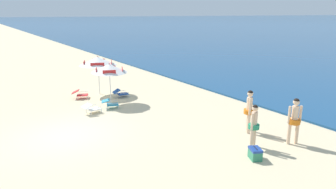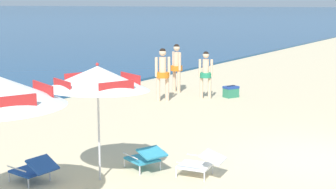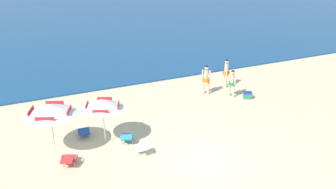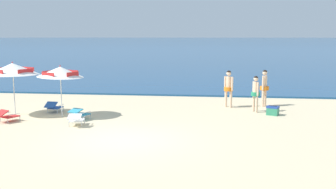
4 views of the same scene
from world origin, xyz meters
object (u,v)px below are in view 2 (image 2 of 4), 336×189
at_px(lounge_chair_facing_sea, 146,157).
at_px(cooler_box, 231,92).
at_px(lounge_chair_spare_folded, 201,163).
at_px(person_standing_near_shore, 177,64).
at_px(beach_umbrella_striped_main, 98,78).
at_px(lounge_chair_under_umbrella, 34,169).
at_px(person_standing_beside, 206,71).
at_px(person_wading_in, 163,71).

height_order(lounge_chair_facing_sea, cooler_box, lounge_chair_facing_sea).
height_order(lounge_chair_spare_folded, person_standing_near_shore, person_standing_near_shore).
bearing_deg(lounge_chair_spare_folded, cooler_box, 21.27).
height_order(beach_umbrella_striped_main, lounge_chair_under_umbrella, beach_umbrella_striped_main).
bearing_deg(person_standing_beside, lounge_chair_spare_folded, -152.61).
distance_m(beach_umbrella_striped_main, cooler_box, 9.33).
relative_size(beach_umbrella_striped_main, person_standing_beside, 1.35).
bearing_deg(person_standing_near_shore, cooler_box, -86.79).
bearing_deg(cooler_box, beach_umbrella_striped_main, -170.37).
xyz_separation_m(beach_umbrella_striped_main, lounge_chair_spare_folded, (1.18, -1.52, -1.67)).
bearing_deg(person_standing_beside, cooler_box, -42.49).
distance_m(lounge_chair_under_umbrella, cooler_box, 9.82).
height_order(lounge_chair_spare_folded, cooler_box, lounge_chair_spare_folded).
bearing_deg(person_standing_near_shore, lounge_chair_facing_sea, -152.69).
distance_m(beach_umbrella_striped_main, person_standing_beside, 8.67).
xyz_separation_m(person_standing_beside, cooler_box, (0.70, -0.65, -0.76)).
bearing_deg(lounge_chair_spare_folded, beach_umbrella_striped_main, 127.89).
height_order(person_standing_beside, cooler_box, person_standing_beside).
bearing_deg(person_wading_in, person_standing_beside, -40.69).
bearing_deg(cooler_box, person_wading_in, 138.63).
relative_size(person_standing_near_shore, person_standing_beside, 1.09).
height_order(beach_umbrella_striped_main, person_standing_beside, beach_umbrella_striped_main).
xyz_separation_m(lounge_chair_under_umbrella, person_standing_beside, (9.10, 1.24, 0.69)).
height_order(lounge_chair_facing_sea, person_wading_in, person_wading_in).
xyz_separation_m(lounge_chair_spare_folded, person_standing_near_shore, (7.73, 5.24, 0.77)).
bearing_deg(lounge_chair_spare_folded, person_wading_in, 38.35).
bearing_deg(person_standing_beside, lounge_chair_facing_sea, -160.74).
distance_m(lounge_chair_facing_sea, person_wading_in, 7.24).
relative_size(beach_umbrella_striped_main, person_wading_in, 1.24).
bearing_deg(beach_umbrella_striped_main, person_standing_near_shore, 22.64).
bearing_deg(person_standing_near_shore, person_standing_beside, -110.75).
bearing_deg(person_standing_near_shore, beach_umbrella_striped_main, -157.36).
relative_size(lounge_chair_spare_folded, person_standing_beside, 0.57).
height_order(lounge_chair_facing_sea, person_standing_beside, person_standing_beside).
relative_size(lounge_chair_facing_sea, person_standing_near_shore, 0.55).
xyz_separation_m(person_standing_beside, person_wading_in, (-1.18, 1.02, 0.08)).
relative_size(lounge_chair_under_umbrella, person_standing_near_shore, 0.52).
distance_m(lounge_chair_spare_folded, person_standing_beside, 8.08).
xyz_separation_m(person_wading_in, cooler_box, (1.89, -1.66, -0.84)).
distance_m(lounge_chair_under_umbrella, lounge_chair_facing_sea, 2.16).
bearing_deg(person_standing_beside, lounge_chair_under_umbrella, -172.23).
relative_size(lounge_chair_under_umbrella, lounge_chair_spare_folded, 0.99).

